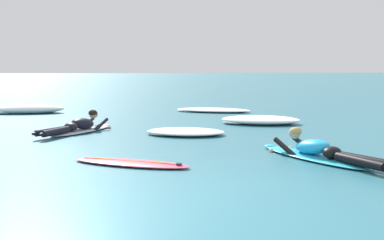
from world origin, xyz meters
TOP-DOWN VIEW (x-y plane):
  - ground_plane at (0.00, 10.00)m, footprint 120.00×120.00m
  - surfer_near at (2.49, 1.98)m, footprint 1.64×2.58m
  - surfer_far at (-2.04, 5.34)m, footprint 1.62×2.25m
  - drifting_surfboard at (-0.62, 1.84)m, footprint 2.02×1.21m
  - whitewater_front at (-4.35, 9.63)m, footprint 2.32×0.90m
  - whitewater_mid_left at (1.69, 9.59)m, footprint 2.66×1.67m
  - whitewater_mid_right at (2.58, 6.54)m, footprint 2.29×1.57m
  - whitewater_back at (0.44, 4.84)m, footprint 1.96×1.40m

SIDE VIEW (x-z plane):
  - ground_plane at x=0.00m, z-range 0.00..0.00m
  - drifting_surfboard at x=-0.62m, z-range -0.05..0.11m
  - whitewater_mid_left at x=1.69m, z-range 0.00..0.13m
  - whitewater_back at x=0.44m, z-range 0.00..0.14m
  - whitewater_mid_right at x=2.58m, z-range -0.01..0.21m
  - whitewater_front at x=-4.35m, z-range -0.01..0.28m
  - surfer_near at x=2.49m, z-range -0.14..0.41m
  - surfer_far at x=-2.04m, z-range -0.13..0.41m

